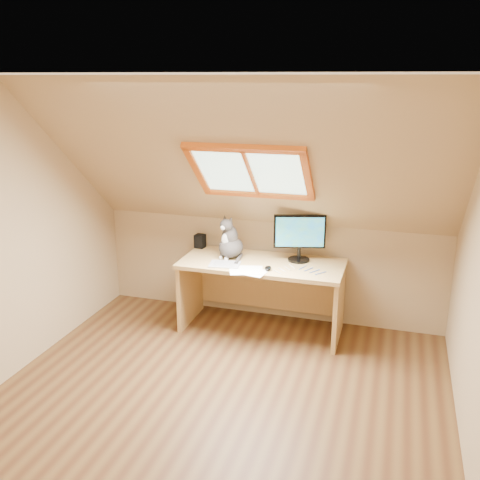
% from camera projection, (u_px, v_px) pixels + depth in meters
% --- Properties ---
extents(ground, '(3.50, 3.50, 0.00)m').
position_uv_depth(ground, '(212.00, 408.00, 4.01)').
color(ground, brown).
rests_on(ground, ground).
extents(room_shell, '(3.52, 3.52, 2.41)m').
position_uv_depth(room_shell, '(204.00, 229.00, 3.51)').
color(room_shell, tan).
rests_on(room_shell, ground).
extents(desk, '(1.54, 0.68, 0.70)m').
position_uv_depth(desk, '(263.00, 281.00, 5.19)').
color(desk, tan).
rests_on(desk, ground).
extents(monitor, '(0.48, 0.21, 0.45)m').
position_uv_depth(monitor, '(300.00, 235.00, 5.02)').
color(monitor, black).
rests_on(monitor, desk).
extents(cat, '(0.32, 0.35, 0.43)m').
position_uv_depth(cat, '(230.00, 242.00, 5.15)').
color(cat, '#484240').
rests_on(cat, desk).
extents(desk_speaker, '(0.11, 0.11, 0.14)m').
position_uv_depth(desk_speaker, '(200.00, 241.00, 5.47)').
color(desk_speaker, black).
rests_on(desk_speaker, desk).
extents(graphics_tablet, '(0.31, 0.24, 0.01)m').
position_uv_depth(graphics_tablet, '(225.00, 264.00, 4.98)').
color(graphics_tablet, '#B2B2B7').
rests_on(graphics_tablet, desk).
extents(mouse, '(0.07, 0.11, 0.03)m').
position_uv_depth(mouse, '(268.00, 268.00, 4.85)').
color(mouse, black).
rests_on(mouse, desk).
extents(papers, '(0.35, 0.30, 0.01)m').
position_uv_depth(papers, '(243.00, 270.00, 4.86)').
color(papers, white).
rests_on(papers, desk).
extents(cables, '(0.51, 0.26, 0.01)m').
position_uv_depth(cables, '(301.00, 270.00, 4.84)').
color(cables, silver).
rests_on(cables, desk).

